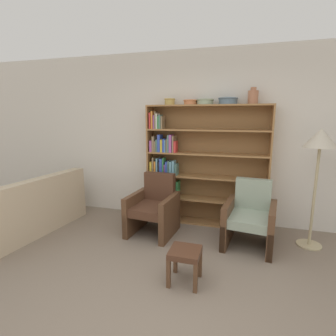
{
  "coord_description": "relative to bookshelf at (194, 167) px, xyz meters",
  "views": [
    {
      "loc": [
        0.63,
        -1.7,
        1.73
      ],
      "look_at": [
        -0.47,
        2.07,
        0.95
      ],
      "focal_mm": 28.0,
      "sensor_mm": 36.0,
      "label": 1
    }
  ],
  "objects": [
    {
      "name": "bookshelf",
      "position": [
        0.0,
        0.0,
        0.0
      ],
      "size": [
        1.9,
        0.3,
        1.9
      ],
      "color": "olive",
      "rests_on": "ground"
    },
    {
      "name": "bowl_sage",
      "position": [
        -0.41,
        -0.02,
        1.03
      ],
      "size": [
        0.18,
        0.18,
        0.1
      ],
      "color": "tan",
      "rests_on": "bookshelf"
    },
    {
      "name": "floor_lamp",
      "position": [
        1.67,
        -0.39,
        0.45
      ],
      "size": [
        0.41,
        0.41,
        1.58
      ],
      "color": "tan",
      "rests_on": "ground"
    },
    {
      "name": "bowl_stoneware",
      "position": [
        0.15,
        -0.02,
        1.03
      ],
      "size": [
        0.27,
        0.27,
        0.08
      ],
      "color": "gray",
      "rests_on": "bookshelf"
    },
    {
      "name": "armchair_leather",
      "position": [
        -0.49,
        -0.58,
        -0.54
      ],
      "size": [
        0.7,
        0.73,
        0.87
      ],
      "rotation": [
        0.0,
        0.0,
        3.05
      ],
      "color": "brown",
      "rests_on": "ground"
    },
    {
      "name": "bowl_cream",
      "position": [
        0.49,
        -0.02,
        1.03
      ],
      "size": [
        0.29,
        0.29,
        0.1
      ],
      "color": "slate",
      "rests_on": "bookshelf"
    },
    {
      "name": "vase_tall",
      "position": [
        0.84,
        -0.02,
        1.08
      ],
      "size": [
        0.15,
        0.15,
        0.23
      ],
      "color": "#A36647",
      "rests_on": "bookshelf"
    },
    {
      "name": "couch",
      "position": [
        -2.34,
        -1.08,
        -0.63
      ],
      "size": [
        1.0,
        1.82,
        0.84
      ],
      "rotation": [
        0.0,
        0.0,
        1.47
      ],
      "color": "tan",
      "rests_on": "ground"
    },
    {
      "name": "footstool",
      "position": [
        0.22,
        -1.64,
        -0.63
      ],
      "size": [
        0.32,
        0.32,
        0.37
      ],
      "color": "brown",
      "rests_on": "ground"
    },
    {
      "name": "bowl_terracotta",
      "position": [
        -0.08,
        -0.02,
        1.02
      ],
      "size": [
        0.22,
        0.22,
        0.08
      ],
      "color": "#C67547",
      "rests_on": "bookshelf"
    },
    {
      "name": "armchair_cushioned",
      "position": [
        0.88,
        -0.58,
        -0.54
      ],
      "size": [
        0.72,
        0.76,
        0.87
      ],
      "rotation": [
        0.0,
        0.0,
        3.01
      ],
      "color": "brown",
      "rests_on": "ground"
    },
    {
      "name": "ground_plane",
      "position": [
        0.13,
        -2.39,
        -0.92
      ],
      "size": [
        24.0,
        24.0,
        0.0
      ],
      "primitive_type": "plane",
      "color": "#7A6B5B"
    },
    {
      "name": "wall_back",
      "position": [
        0.13,
        0.17,
        0.45
      ],
      "size": [
        12.0,
        0.06,
        2.75
      ],
      "color": "silver",
      "rests_on": "ground"
    }
  ]
}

